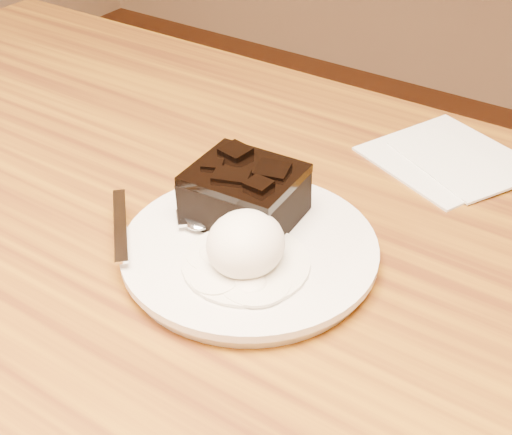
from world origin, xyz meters
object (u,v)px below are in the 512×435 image
Objects in this scene: brownie at (245,197)px; ice_cream_scoop at (246,244)px; plate at (250,252)px; spoon at (197,219)px; napkin at (446,157)px.

ice_cream_scoop is (0.04, -0.06, 0.00)m from brownie.
spoon is at bearing -178.95° from plate.
napkin is (0.08, 0.26, -0.01)m from plate.
plate is 1.38× the size of spoon.
plate is 0.04m from ice_cream_scoop.
plate is 0.27m from napkin.
plate is 0.06m from spoon.
spoon is (-0.06, -0.00, 0.01)m from plate.
ice_cream_scoop is 0.41× the size of spoon.
brownie is 0.05m from spoon.
brownie is at bearing -114.40° from napkin.
brownie is at bearing 125.25° from ice_cream_scoop.
plate is 2.41× the size of brownie.
brownie is (-0.03, 0.03, 0.03)m from plate.
plate is at bearing -106.69° from napkin.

